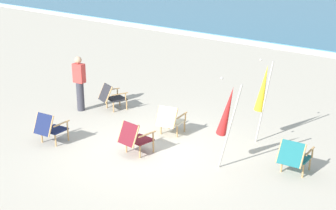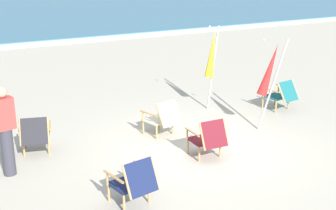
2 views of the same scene
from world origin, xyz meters
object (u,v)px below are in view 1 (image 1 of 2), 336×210
at_px(beach_chair_back_left, 170,119).
at_px(umbrella_furled_red, 227,112).
at_px(beach_chair_mid_center, 294,156).
at_px(umbrella_furled_yellow, 263,89).
at_px(beach_chair_far_center, 111,96).
at_px(beach_chair_front_left, 50,127).
at_px(beach_chair_front_right, 135,137).
at_px(person_near_chairs, 80,83).

relative_size(beach_chair_back_left, umbrella_furled_red, 0.42).
distance_m(beach_chair_mid_center, umbrella_furled_red, 1.70).
distance_m(beach_chair_mid_center, umbrella_furled_yellow, 2.00).
bearing_deg(umbrella_furled_yellow, umbrella_furled_red, -80.88).
distance_m(beach_chair_far_center, beach_chair_mid_center, 6.05).
xyz_separation_m(beach_chair_far_center, umbrella_furled_yellow, (4.60, 0.87, 0.95)).
relative_size(beach_chair_front_left, beach_chair_front_right, 1.00).
bearing_deg(beach_chair_front_left, person_near_chairs, 126.28).
relative_size(beach_chair_front_left, person_near_chairs, 0.49).
bearing_deg(umbrella_furled_yellow, beach_chair_back_left, -149.58).
xyz_separation_m(beach_chair_mid_center, beach_chair_back_left, (-3.41, -0.16, 0.00)).
distance_m(beach_chair_front_left, umbrella_furled_yellow, 5.25).
bearing_deg(umbrella_furled_red, person_near_chairs, 176.74).
height_order(beach_chair_mid_center, umbrella_furled_red, umbrella_furled_red).
relative_size(beach_chair_mid_center, umbrella_furled_yellow, 0.40).
height_order(beach_chair_front_left, beach_chair_back_left, beach_chair_front_left).
xyz_separation_m(beach_chair_mid_center, person_near_chairs, (-6.67, -0.53, 0.42)).
bearing_deg(umbrella_furled_yellow, beach_chair_far_center, -169.34).
distance_m(beach_chair_back_left, umbrella_furled_red, 2.53).
bearing_deg(beach_chair_far_center, beach_chair_front_right, -31.15).
relative_size(umbrella_furled_yellow, person_near_chairs, 1.29).
xyz_separation_m(umbrella_furled_yellow, person_near_chairs, (-5.23, -1.53, -0.54)).
bearing_deg(beach_chair_far_center, umbrella_furled_yellow, 10.66).
xyz_separation_m(beach_chair_back_left, beach_chair_front_right, (0.23, -1.44, 0.00)).
distance_m(beach_chair_far_center, umbrella_furled_red, 5.08).
height_order(umbrella_furled_yellow, person_near_chairs, umbrella_furled_yellow).
distance_m(beach_chair_front_left, umbrella_furled_red, 4.47).
bearing_deg(beach_chair_back_left, beach_chair_front_left, -125.89).
height_order(beach_chair_far_center, beach_chair_front_right, beach_chair_front_right).
bearing_deg(beach_chair_back_left, umbrella_furled_yellow, 30.42).
distance_m(beach_chair_front_right, umbrella_furled_yellow, 3.27).
xyz_separation_m(beach_chair_front_left, umbrella_furled_red, (4.02, 1.74, 0.91)).
height_order(beach_chair_mid_center, person_near_chairs, person_near_chairs).
distance_m(beach_chair_far_center, beach_chair_front_right, 3.34).
height_order(beach_chair_back_left, umbrella_furled_yellow, umbrella_furled_yellow).
height_order(beach_chair_front_right, umbrella_furled_red, umbrella_furled_red).
distance_m(beach_chair_back_left, beach_chair_front_right, 1.46).
distance_m(beach_chair_mid_center, beach_chair_back_left, 3.42).
bearing_deg(umbrella_furled_red, beach_chair_far_center, 168.74).
relative_size(umbrella_furled_yellow, umbrella_furled_red, 1.03).
bearing_deg(beach_chair_front_right, beach_chair_far_center, 148.85).
xyz_separation_m(beach_chair_front_right, umbrella_furled_red, (2.03, 0.76, 0.91)).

